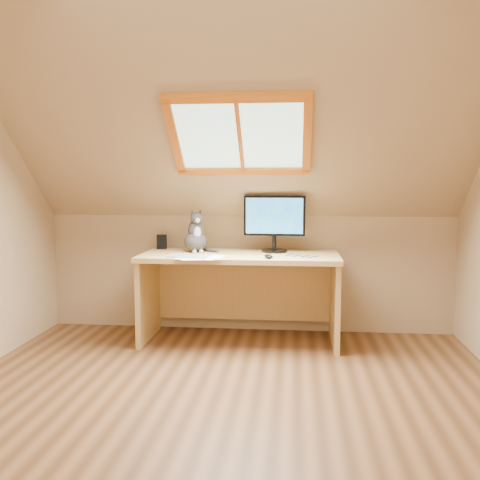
# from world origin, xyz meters

# --- Properties ---
(ground) EXTENTS (3.50, 3.50, 0.00)m
(ground) POSITION_xyz_m (0.00, 0.00, 0.00)
(ground) COLOR brown
(ground) RESTS_ON ground
(room_shell) EXTENTS (3.52, 3.52, 2.41)m
(room_shell) POSITION_xyz_m (0.00, -0.09, 1.43)
(room_shell) COLOR tan
(room_shell) RESTS_ON ground
(desk) EXTENTS (1.58, 0.69, 0.72)m
(desk) POSITION_xyz_m (-0.04, 1.45, 0.50)
(desk) COLOR #DBAF68
(desk) RESTS_ON ground
(monitor) EXTENTS (0.50, 0.21, 0.46)m
(monitor) POSITION_xyz_m (0.23, 1.52, 0.99)
(monitor) COLOR black
(monitor) RESTS_ON desk
(cat) EXTENTS (0.26, 0.29, 0.36)m
(cat) POSITION_xyz_m (-0.41, 1.47, 0.85)
(cat) COLOR #46403E
(cat) RESTS_ON desk
(desk_speaker) EXTENTS (0.10, 0.10, 0.12)m
(desk_speaker) POSITION_xyz_m (-0.74, 1.63, 0.78)
(desk_speaker) COLOR black
(desk_speaker) RESTS_ON desk
(graphics_tablet) EXTENTS (0.33, 0.25, 0.01)m
(graphics_tablet) POSITION_xyz_m (-0.40, 1.16, 0.73)
(graphics_tablet) COLOR #B2B2B7
(graphics_tablet) RESTS_ON desk
(mouse) EXTENTS (0.09, 0.11, 0.03)m
(mouse) POSITION_xyz_m (0.21, 1.13, 0.73)
(mouse) COLOR black
(mouse) RESTS_ON desk
(papers) EXTENTS (0.35, 0.30, 0.01)m
(papers) POSITION_xyz_m (-0.23, 1.12, 0.72)
(papers) COLOR white
(papers) RESTS_ON desk
(cables) EXTENTS (0.51, 0.26, 0.01)m
(cables) POSITION_xyz_m (0.36, 1.26, 0.72)
(cables) COLOR silver
(cables) RESTS_ON desk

